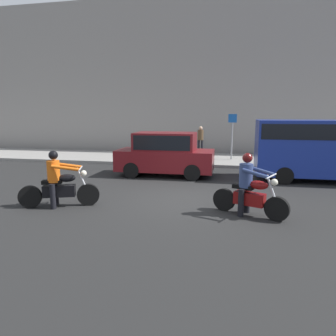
# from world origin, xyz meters

# --- Properties ---
(ground_plane) EXTENTS (80.00, 80.00, 0.00)m
(ground_plane) POSITION_xyz_m (0.00, 0.00, 0.00)
(ground_plane) COLOR black
(sidewalk_slab) EXTENTS (40.00, 4.40, 0.14)m
(sidewalk_slab) POSITION_xyz_m (0.00, 8.00, 0.07)
(sidewalk_slab) COLOR gray
(sidewalk_slab) RESTS_ON ground_plane
(building_facade) EXTENTS (40.00, 1.40, 9.65)m
(building_facade) POSITION_xyz_m (0.00, 11.40, 4.82)
(building_facade) COLOR gray
(building_facade) RESTS_ON ground_plane
(motorcycle_with_rider_denim_blue) EXTENTS (1.87, 1.01, 1.61)m
(motorcycle_with_rider_denim_blue) POSITION_xyz_m (1.88, -1.15, 0.66)
(motorcycle_with_rider_denim_blue) COLOR black
(motorcycle_with_rider_denim_blue) RESTS_ON ground_plane
(motorcycle_with_rider_orange_stripe) EXTENTS (2.10, 0.97, 1.58)m
(motorcycle_with_rider_orange_stripe) POSITION_xyz_m (-3.27, -1.41, 0.65)
(motorcycle_with_rider_orange_stripe) COLOR black
(motorcycle_with_rider_orange_stripe) RESTS_ON ground_plane
(parked_hatchback_maroon) EXTENTS (3.96, 1.76, 1.80)m
(parked_hatchback_maroon) POSITION_xyz_m (-1.27, 3.49, 0.94)
(parked_hatchback_maroon) COLOR maroon
(parked_hatchback_maroon) RESTS_ON ground_plane
(parked_van_cobalt_blue) EXTENTS (5.18, 1.96, 2.33)m
(parked_van_cobalt_blue) POSITION_xyz_m (4.97, 3.67, 1.35)
(parked_van_cobalt_blue) COLOR navy
(parked_van_cobalt_blue) RESTS_ON ground_plane
(street_sign_post) EXTENTS (0.44, 0.08, 2.43)m
(street_sign_post) POSITION_xyz_m (1.44, 7.81, 1.62)
(street_sign_post) COLOR gray
(street_sign_post) RESTS_ON sidewalk_slab
(pedestrian_bystander) EXTENTS (0.34, 0.34, 1.71)m
(pedestrian_bystander) POSITION_xyz_m (-0.33, 8.82, 1.14)
(pedestrian_bystander) COLOR black
(pedestrian_bystander) RESTS_ON sidewalk_slab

